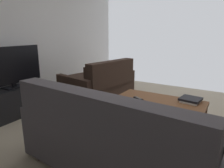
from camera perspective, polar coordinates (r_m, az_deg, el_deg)
The scene contains 9 objects.
ground_plane at distance 2.92m, azimuth 9.91°, elevation -13.30°, with size 4.82×5.35×0.01m, color #B7A88E.
wall_right at distance 4.12m, azimuth -23.00°, elevation 14.43°, with size 0.12×5.35×2.85m, color silver.
sofa_main at distance 1.96m, azimuth 1.06°, elevation -15.44°, with size 2.00×0.99×0.89m.
loveseat_near at distance 4.00m, azimuth -3.47°, elevation 0.04°, with size 1.09×1.44×0.84m.
coffee_table at distance 2.83m, azimuth 13.06°, elevation -5.78°, with size 1.17×0.58×0.46m.
tv_stand at distance 3.69m, azimuth -25.43°, elevation -4.48°, with size 0.39×1.13×0.48m.
flat_tv at distance 3.56m, azimuth -26.40°, elevation 4.42°, with size 0.21×1.02×0.65m.
book_stack at distance 2.86m, azimuth 21.27°, elevation -4.17°, with size 0.28×0.28×0.05m.
tv_remote at distance 2.79m, azimuth 7.39°, elevation -4.07°, with size 0.16×0.11×0.02m.
Camera 1 is at (-0.93, 2.42, 1.35)m, focal length 32.49 mm.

